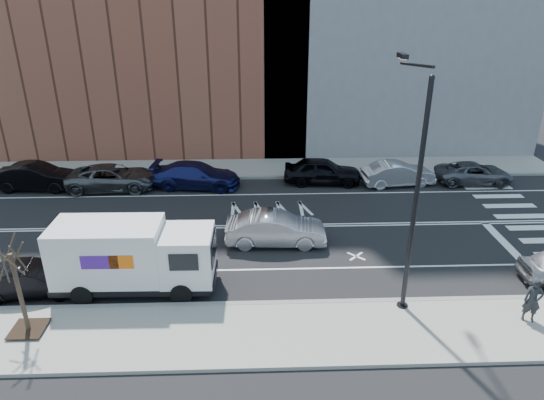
{
  "coord_description": "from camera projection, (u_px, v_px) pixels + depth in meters",
  "views": [
    {
      "loc": [
        1.33,
        -22.92,
        11.57
      ],
      "look_at": [
        2.16,
        0.25,
        1.4
      ],
      "focal_mm": 32.0,
      "sensor_mm": 36.0,
      "label": 1
    }
  ],
  "objects": [
    {
      "name": "ground",
      "position": [
        231.0,
        227.0,
        25.58
      ],
      "size": [
        120.0,
        120.0,
        0.0
      ],
      "primitive_type": "plane",
      "color": "black",
      "rests_on": "ground"
    },
    {
      "name": "sidewalk_near",
      "position": [
        221.0,
        335.0,
        17.5
      ],
      "size": [
        44.0,
        3.6,
        0.15
      ],
      "primitive_type": "cube",
      "color": "gray",
      "rests_on": "ground"
    },
    {
      "name": "sidewalk_far",
      "position": [
        236.0,
        168.0,
        33.61
      ],
      "size": [
        44.0,
        3.6,
        0.15
      ],
      "primitive_type": "cube",
      "color": "gray",
      "rests_on": "ground"
    },
    {
      "name": "curb_near",
      "position": [
        224.0,
        305.0,
        19.14
      ],
      "size": [
        44.0,
        0.25,
        0.17
      ],
      "primitive_type": "cube",
      "color": "gray",
      "rests_on": "ground"
    },
    {
      "name": "curb_far",
      "position": [
        236.0,
        178.0,
        31.96
      ],
      "size": [
        44.0,
        0.25,
        0.17
      ],
      "primitive_type": "cube",
      "color": "gray",
      "rests_on": "ground"
    },
    {
      "name": "crosswalk",
      "position": [
        528.0,
        222.0,
        26.11
      ],
      "size": [
        3.0,
        14.0,
        0.01
      ],
      "primitive_type": null,
      "color": "white",
      "rests_on": "ground"
    },
    {
      "name": "road_markings",
      "position": [
        231.0,
        227.0,
        25.58
      ],
      "size": [
        40.0,
        8.6,
        0.01
      ],
      "primitive_type": null,
      "color": "white",
      "rests_on": "ground"
    },
    {
      "name": "streetlight",
      "position": [
        413.0,
        184.0,
        17.45
      ],
      "size": [
        0.44,
        4.02,
        9.34
      ],
      "color": "black",
      "rests_on": "ground"
    },
    {
      "name": "street_tree",
      "position": [
        22.0,
        301.0,
        17.08
      ],
      "size": [
        1.2,
        1.2,
        3.75
      ],
      "color": "black",
      "rests_on": "ground"
    },
    {
      "name": "fedex_van",
      "position": [
        133.0,
        256.0,
        19.7
      ],
      "size": [
        6.59,
        2.42,
        2.99
      ],
      "rotation": [
        0.0,
        0.0,
        -0.01
      ],
      "color": "black",
      "rests_on": "ground"
    },
    {
      "name": "far_parked_b",
      "position": [
        36.0,
        177.0,
        30.04
      ],
      "size": [
        5.1,
        2.0,
        1.65
      ],
      "primitive_type": "imported",
      "rotation": [
        0.0,
        0.0,
        1.52
      ],
      "color": "black",
      "rests_on": "ground"
    },
    {
      "name": "far_parked_c",
      "position": [
        112.0,
        177.0,
        30.1
      ],
      "size": [
        5.56,
        2.68,
        1.53
      ],
      "primitive_type": "imported",
      "rotation": [
        0.0,
        0.0,
        1.6
      ],
      "color": "#4C4F54",
      "rests_on": "ground"
    },
    {
      "name": "far_parked_d",
      "position": [
        196.0,
        175.0,
        30.39
      ],
      "size": [
        5.67,
        2.81,
        1.59
      ],
      "primitive_type": "imported",
      "rotation": [
        0.0,
        0.0,
        1.46
      ],
      "color": "navy",
      "rests_on": "ground"
    },
    {
      "name": "far_parked_e",
      "position": [
        322.0,
        171.0,
        30.98
      ],
      "size": [
        5.04,
        2.37,
        1.67
      ],
      "primitive_type": "imported",
      "rotation": [
        0.0,
        0.0,
        1.49
      ],
      "color": "black",
      "rests_on": "ground"
    },
    {
      "name": "far_parked_f",
      "position": [
        398.0,
        174.0,
        30.73
      ],
      "size": [
        4.77,
        2.17,
        1.52
      ],
      "primitive_type": "imported",
      "rotation": [
        0.0,
        0.0,
        1.7
      ],
      "color": "silver",
      "rests_on": "ground"
    },
    {
      "name": "far_parked_g",
      "position": [
        474.0,
        173.0,
        31.09
      ],
      "size": [
        4.86,
        2.38,
        1.33
      ],
      "primitive_type": "imported",
      "rotation": [
        0.0,
        0.0,
        1.53
      ],
      "color": "#505359",
      "rests_on": "ground"
    },
    {
      "name": "driving_sedan",
      "position": [
        276.0,
        229.0,
        23.58
      ],
      "size": [
        4.93,
        1.87,
        1.6
      ],
      "primitive_type": "imported",
      "rotation": [
        0.0,
        0.0,
        1.54
      ],
      "color": "silver",
      "rests_on": "ground"
    },
    {
      "name": "near_parked_rear_a",
      "position": [
        32.0,
        280.0,
        19.67
      ],
      "size": [
        4.3,
        1.83,
        1.38
      ],
      "primitive_type": "imported",
      "rotation": [
        0.0,
        0.0,
        1.66
      ],
      "color": "black",
      "rests_on": "ground"
    },
    {
      "name": "pedestrian",
      "position": [
        533.0,
        300.0,
        17.8
      ],
      "size": [
        0.73,
        0.57,
        1.77
      ],
      "primitive_type": "imported",
      "rotation": [
        0.0,
        0.0,
        -0.26
      ],
      "color": "black",
      "rests_on": "sidewalk_near"
    }
  ]
}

